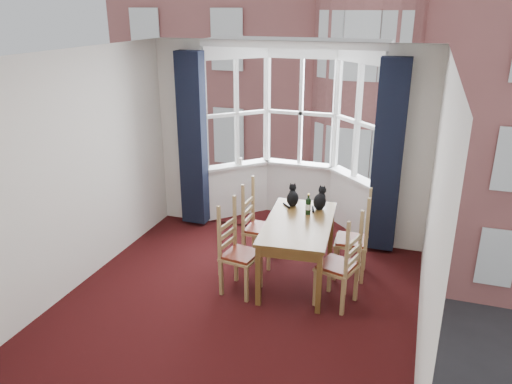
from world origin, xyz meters
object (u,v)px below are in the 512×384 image
at_px(cat_right, 320,200).
at_px(candle_tall, 240,161).
at_px(cat_left, 293,197).
at_px(chair_left_far, 255,229).
at_px(wine_bottle, 308,205).
at_px(chair_right_far, 359,242).
at_px(dining_table, 299,229).
at_px(chair_left_near, 234,254).
at_px(chair_right_near, 345,269).

xyz_separation_m(cat_right, candle_tall, (-1.54, 1.21, 0.02)).
xyz_separation_m(cat_left, candle_tall, (-1.17, 1.20, 0.03)).
distance_m(chair_left_far, wine_bottle, 0.83).
bearing_deg(chair_right_far, cat_right, 163.20).
height_order(chair_right_far, cat_right, cat_right).
relative_size(cat_right, candle_tall, 2.83).
height_order(dining_table, chair_left_near, chair_left_near).
relative_size(cat_left, candle_tall, 2.69).
height_order(chair_left_far, cat_right, cat_right).
xyz_separation_m(chair_left_near, cat_left, (0.45, 0.97, 0.43)).
xyz_separation_m(dining_table, chair_right_far, (0.70, 0.31, -0.22)).
height_order(chair_right_far, wine_bottle, wine_bottle).
bearing_deg(dining_table, chair_left_far, 157.19).
xyz_separation_m(chair_right_near, cat_left, (-0.85, 0.90, 0.43)).
height_order(cat_right, wine_bottle, cat_right).
height_order(chair_left_near, chair_right_far, same).
distance_m(cat_left, cat_right, 0.36).
distance_m(chair_left_near, chair_left_far, 0.76).
relative_size(chair_left_near, chair_right_far, 1.00).
distance_m(cat_left, candle_tall, 1.68).
relative_size(chair_left_far, chair_right_far, 1.00).
distance_m(chair_right_near, chair_right_far, 0.73).
bearing_deg(chair_right_far, dining_table, -155.76).
bearing_deg(cat_right, cat_left, 178.80).
relative_size(chair_left_near, cat_left, 3.08).
distance_m(dining_table, wine_bottle, 0.34).
bearing_deg(wine_bottle, cat_right, 64.34).
distance_m(chair_left_near, candle_tall, 2.33).
distance_m(cat_left, wine_bottle, 0.34).
bearing_deg(dining_table, cat_left, 113.21).
xyz_separation_m(dining_table, chair_left_near, (-0.66, -0.48, -0.22)).
bearing_deg(wine_bottle, chair_left_near, -133.51).
height_order(chair_left_near, chair_left_far, same).
distance_m(chair_left_near, wine_bottle, 1.12).
relative_size(dining_table, wine_bottle, 5.69).
distance_m(dining_table, cat_left, 0.57).
bearing_deg(chair_left_near, candle_tall, 108.45).
distance_m(cat_right, wine_bottle, 0.24).
height_order(dining_table, cat_right, cat_right).
bearing_deg(cat_right, wine_bottle, -115.66).
xyz_separation_m(chair_left_far, chair_right_near, (1.31, -0.70, 0.00)).
height_order(chair_left_near, candle_tall, candle_tall).
bearing_deg(chair_left_far, candle_tall, 117.08).
bearing_deg(candle_tall, chair_left_far, -62.92).
xyz_separation_m(dining_table, cat_right, (0.15, 0.48, 0.21)).
bearing_deg(wine_bottle, chair_left_far, 178.65).
bearing_deg(candle_tall, cat_right, -38.12).
relative_size(chair_left_near, wine_bottle, 3.41).
relative_size(chair_right_near, chair_right_far, 1.00).
xyz_separation_m(dining_table, chair_left_far, (-0.66, 0.28, -0.22)).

